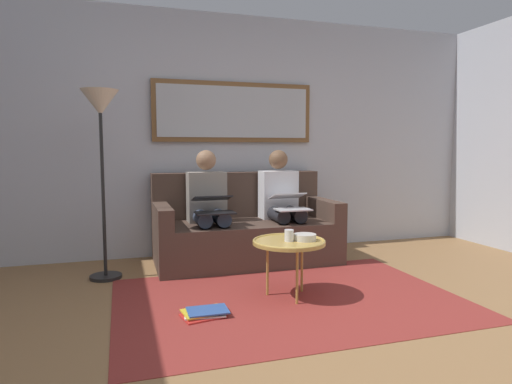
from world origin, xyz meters
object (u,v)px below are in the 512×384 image
Objects in this scene: person_left at (281,201)px; laptop_silver at (290,202)px; person_right at (208,204)px; magazine_stack at (205,313)px; cup at (289,236)px; couch at (244,230)px; framed_mirror at (234,112)px; bowl at (305,237)px; standing_lamp at (101,123)px; laptop_black at (213,205)px; coffee_table at (289,243)px.

person_left is 0.24m from laptop_silver.
magazine_stack is at bearing 77.58° from person_right.
couch is at bearing -89.38° from cup.
cup is (-0.01, 1.62, -1.06)m from framed_mirror.
person_left reaches higher than magazine_stack.
standing_lamp is at bearing -32.83° from bowl.
framed_mirror is 1.52m from standing_lamp.
person_right is (0.53, -1.17, 0.14)m from bowl.
bowl is 0.46× the size of laptop_black.
coffee_table is at bearing -164.18° from magazine_stack.
bowl is (-0.14, 1.24, 0.16)m from couch.
person_left is at bearing -173.49° from standing_lamp.
framed_mirror reaches higher than cup.
person_right is 0.24m from laptop_black.
cup is at bearing 68.20° from laptop_silver.
laptop_black is at bearing -66.08° from coffee_table.
couch is 1.60m from magazine_stack.
standing_lamp is at bearing -35.13° from cup.
couch is at bearing -38.34° from laptop_silver.
bowl is 0.52× the size of magazine_stack.
magazine_stack is (0.30, 1.11, -0.61)m from laptop_black.
couch reaches higher than laptop_black.
person_right reaches higher than coffee_table.
framed_mirror reaches higher than person_left.
cup is 1.02m from laptop_black.
laptop_silver is (-0.37, -0.91, 0.20)m from coffee_table.
standing_lamp reaches higher than laptop_silver.
laptop_silver is 1.13× the size of magazine_stack.
couch reaches higher than cup.
framed_mirror is 2.46m from magazine_stack.
person_left is 1.00× the size of person_right.
person_left is (-0.24, -1.17, 0.14)m from bowl.
coffee_table is 1.92m from standing_lamp.
coffee_table is (-0.02, 1.61, -1.12)m from framed_mirror.
framed_mirror is 1.96m from coffee_table.
standing_lamp is (0.97, -0.04, 0.74)m from laptop_black.
bowl is at bearing 119.62° from laptop_black.
framed_mirror reaches higher than coffee_table.
laptop_silver is 1.89m from standing_lamp.
cup is at bearing 72.31° from person_left.
couch is at bearing -141.45° from laptop_black.
person_right reaches higher than couch.
laptop_black is 1.22m from standing_lamp.
magazine_stack is (0.83, 0.18, -0.45)m from bowl.
standing_lamp reaches higher than cup.
laptop_silver is at bearing -133.81° from magazine_stack.
couch is 5.44× the size of magazine_stack.
framed_mirror is at bearing -154.24° from standing_lamp.
coffee_table is 0.83m from magazine_stack.
framed_mirror is at bearing -118.95° from laptop_black.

